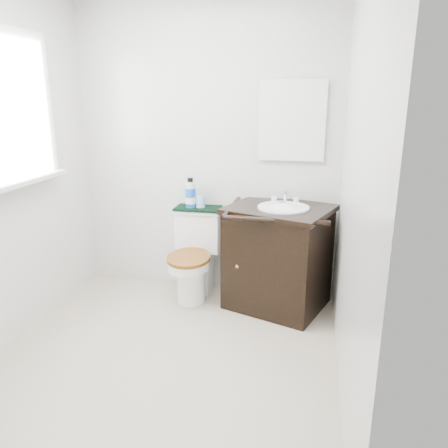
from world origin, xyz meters
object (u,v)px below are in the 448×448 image
(mouthwash_bottle, at_px, (190,194))
(cup, at_px, (201,202))
(vanity, at_px, (278,255))
(trash_bin, at_px, (244,275))
(toilet, at_px, (195,259))

(mouthwash_bottle, height_order, cup, mouthwash_bottle)
(vanity, xyz_separation_m, mouthwash_bottle, (-0.76, 0.18, 0.42))
(trash_bin, relative_size, cup, 3.15)
(vanity, distance_m, mouthwash_bottle, 0.89)
(vanity, height_order, trash_bin, vanity)
(toilet, distance_m, cup, 0.48)
(mouthwash_bottle, bearing_deg, toilet, -60.75)
(trash_bin, relative_size, mouthwash_bottle, 1.20)
(toilet, relative_size, mouthwash_bottle, 2.90)
(toilet, distance_m, trash_bin, 0.45)
(toilet, bearing_deg, cup, 79.78)
(toilet, relative_size, trash_bin, 2.41)
(toilet, xyz_separation_m, vanity, (0.70, -0.07, 0.11))
(vanity, xyz_separation_m, cup, (-0.68, 0.19, 0.35))
(toilet, relative_size, vanity, 0.78)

